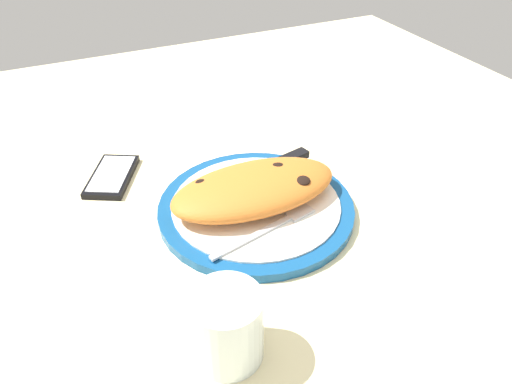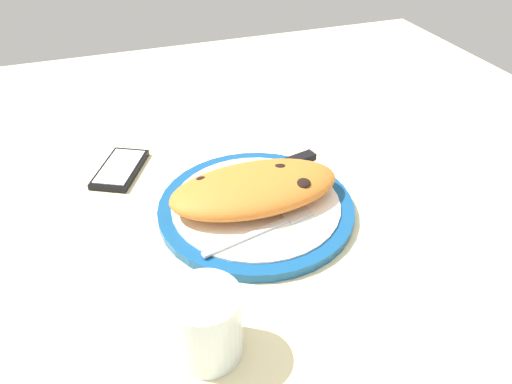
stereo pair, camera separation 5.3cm
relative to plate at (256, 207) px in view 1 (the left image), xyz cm
name	(u,v)px [view 1 (the left image)]	position (x,y,z in cm)	size (l,w,h in cm)	color
ground_plane	(256,219)	(0.00, 0.00, -2.33)	(150.00, 150.00, 3.00)	beige
plate	(256,207)	(0.00, 0.00, 0.00)	(29.45, 29.45, 1.73)	navy
calzone	(256,188)	(0.17, 0.51, 3.24)	(25.68, 13.12, 4.65)	orange
fork	(273,227)	(-0.28, -6.18, 1.10)	(17.46, 5.56, 0.40)	silver
knife	(273,167)	(6.34, 7.02, 1.39)	(20.73, 6.54, 1.20)	silver
smartphone	(112,176)	(-18.05, 18.01, -0.27)	(11.15, 13.48, 1.16)	black
water_glass	(227,330)	(-13.21, -21.30, 2.95)	(7.82, 7.82, 8.79)	silver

